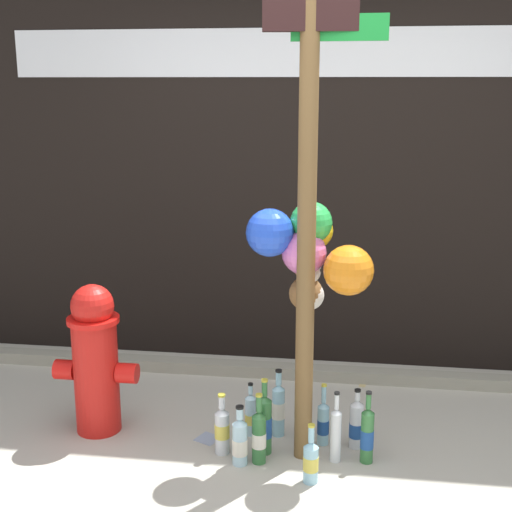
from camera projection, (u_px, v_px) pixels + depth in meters
The scene contains 19 objects.
ground_plane at pixel (285, 499), 3.37m from camera, with size 14.00×14.00×0.00m, color #ADA899.
building_wall at pixel (315, 105), 4.72m from camera, with size 10.00×0.21×3.56m.
curb_strip at pixel (306, 372), 4.73m from camera, with size 8.00×0.12×0.08m, color gray.
memorial_post at pixel (309, 219), 3.52m from camera, with size 0.67×0.42×2.52m.
fire_hydrant at pixel (95, 358), 3.94m from camera, with size 0.48×0.29×0.86m.
bottle_0 at pixel (367, 435), 3.66m from camera, with size 0.07×0.07×0.40m.
bottle_1 at pixel (323, 422), 3.85m from camera, with size 0.07×0.07×0.35m.
bottle_2 at pixel (264, 424), 3.75m from camera, with size 0.08×0.08×0.42m.
bottle_3 at pixel (251, 414), 3.96m from camera, with size 0.06×0.06×0.31m.
bottle_4 at pixel (356, 424), 3.82m from camera, with size 0.08×0.08×0.34m.
bottle_5 at pixel (311, 461), 3.49m from camera, with size 0.08×0.08×0.31m.
bottle_6 at pixel (278, 408), 3.94m from camera, with size 0.07×0.07×0.39m.
bottle_7 at pixel (336, 433), 3.67m from camera, with size 0.06×0.06×0.39m.
bottle_8 at pixel (259, 436), 3.66m from camera, with size 0.08×0.08×0.38m.
bottle_9 at pixel (222, 429), 3.76m from camera, with size 0.08×0.08×0.34m.
bottle_10 at pixel (240, 441), 3.65m from camera, with size 0.08×0.08×0.33m.
litter_0 at pixel (208, 438), 3.93m from camera, with size 0.12×0.12×0.01m, color #8C99B2.
litter_1 at pixel (334, 376), 4.76m from camera, with size 0.12×0.05×0.01m, color #8C99B2.
litter_2 at pixel (363, 384), 4.64m from camera, with size 0.10×0.04×0.01m, color tan.
Camera 1 is at (0.28, -2.98, 1.94)m, focal length 49.57 mm.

